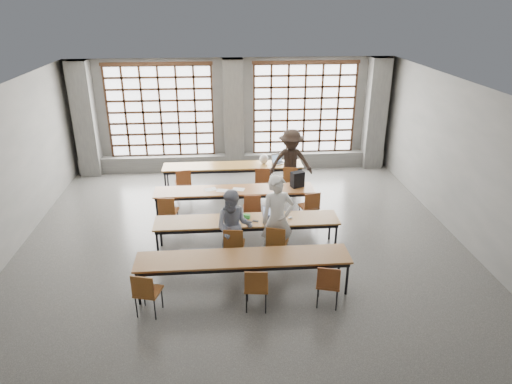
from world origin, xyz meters
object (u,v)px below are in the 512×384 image
phone (256,221)px  chair_back_right (290,178)px  chair_near_mid (256,285)px  chair_near_right (328,281)px  chair_back_left (183,181)px  green_box (244,216)px  desk_row_d (243,260)px  desk_row_c (247,222)px  chair_mid_centre (252,206)px  student_back (291,162)px  chair_front_right (277,241)px  student_male (277,220)px  red_pouch (148,289)px  mouse (290,218)px  laptop_front (271,214)px  plastic_bag (264,159)px  desk_row_a (233,167)px  chair_front_left (234,242)px  desk_row_b (234,192)px  laptop_back (278,161)px  chair_near_left (146,290)px  student_female (234,227)px  backpack (297,179)px  chair_mid_right (310,204)px  chair_back_mid (262,178)px

phone → chair_back_right: bearing=67.8°
chair_near_mid → chair_near_right: same height
chair_back_left → chair_back_right: same height
green_box → desk_row_d: bearing=-94.0°
desk_row_c → chair_mid_centre: chair_mid_centre is taller
student_back → green_box: bearing=-117.4°
chair_front_right → student_male: bearing=79.1°
red_pouch → mouse: bearing=36.3°
laptop_front → plastic_bag: (0.17, 3.45, 0.08)m
desk_row_a → plastic_bag: plastic_bag is taller
student_male → laptop_front: student_male is taller
chair_front_left → desk_row_b: bearing=87.5°
chair_back_left → laptop_back: size_ratio=1.92×
desk_row_a → chair_near_right: 5.86m
desk_row_d → chair_near_left: chair_near_left is taller
laptop_back → desk_row_c: bearing=-107.4°
chair_near_right → green_box: (-1.37, 2.24, 0.24)m
student_female → laptop_front: student_female is taller
chair_front_left → chair_front_right: size_ratio=1.00×
green_box → backpack: bearing=49.3°
student_back → plastic_bag: size_ratio=6.57×
desk_row_c → plastic_bag: plastic_bag is taller
desk_row_b → desk_row_c: bearing=-82.9°
student_male → chair_mid_centre: bearing=94.3°
desk_row_d → plastic_bag: 5.17m
chair_front_right → laptop_front: size_ratio=2.14×
red_pouch → chair_near_left: bearing=-104.9°
chair_mid_right → red_pouch: chair_mid_right is taller
chair_mid_right → plastic_bag: 2.66m
chair_near_right → plastic_bag: size_ratio=3.08×
chair_front_right → plastic_bag: 4.20m
chair_back_mid → phone: 3.01m
chair_back_left → chair_back_mid: bearing=-0.0°
chair_mid_centre → backpack: size_ratio=2.20×
chair_back_left → chair_near_right: bearing=-60.2°
chair_near_left → laptop_back: laptop_back is taller
desk_row_c → laptop_back: size_ratio=8.73×
desk_row_b → desk_row_c: same height
desk_row_d → student_back: 4.81m
chair_back_right → chair_front_right: 3.60m
chair_mid_right → green_box: (-1.66, -0.99, 0.24)m
desk_row_b → phone: (0.39, -1.80, 0.07)m
desk_row_a → laptop_back: laptop_back is taller
chair_near_right → student_male: (-0.72, 1.66, 0.42)m
student_back → plastic_bag: (-0.70, 0.55, -0.07)m
chair_mid_centre → backpack: backpack is taller
chair_front_left → laptop_front: laptop_front is taller
green_box → student_female: bearing=-113.3°
green_box → desk_row_c: bearing=-58.0°
chair_back_right → chair_near_mid: size_ratio=1.00×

